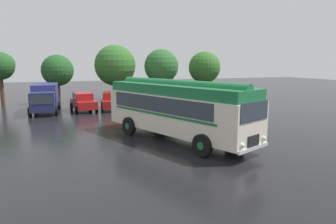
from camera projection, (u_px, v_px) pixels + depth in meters
ground_plane at (186, 140)px, 17.40m from camera, size 120.00×120.00×0.00m
vintage_bus at (177, 108)px, 17.09m from camera, size 6.21×10.24×3.49m
car_near_left at (83, 102)px, 27.74m from camera, size 2.36×4.39×1.66m
car_mid_left at (111, 101)px, 28.43m from camera, size 2.34×4.38×1.66m
car_mid_right at (142, 99)px, 29.60m from camera, size 2.23×4.33×1.66m
car_far_right at (167, 98)px, 30.39m from camera, size 2.11×4.27×1.66m
box_van at (45, 97)px, 26.91m from camera, size 2.51×5.84×2.50m
tree_far_left at (1, 66)px, 31.08m from camera, size 2.92×2.92×5.56m
tree_left_of_centre at (58, 70)px, 31.73m from camera, size 3.32×3.32×5.27m
tree_centre at (116, 66)px, 34.80m from camera, size 4.75×4.75×6.48m
tree_right_of_centre at (162, 67)px, 34.80m from camera, size 3.98×3.98×5.99m
tree_far_right at (204, 68)px, 37.76m from camera, size 4.01×4.01×5.83m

